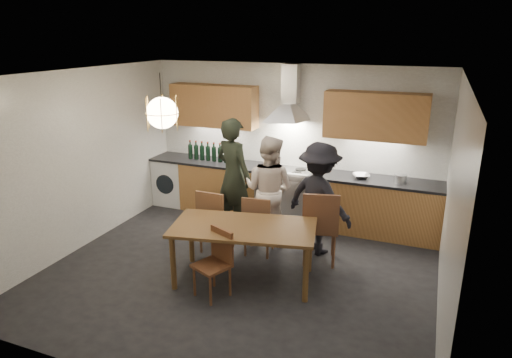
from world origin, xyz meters
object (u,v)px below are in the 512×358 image
at_px(dining_table, 244,232).
at_px(stock_pot, 401,179).
at_px(chair_front, 216,258).
at_px(person_mid, 269,190).
at_px(wine_bottles, 211,152).
at_px(person_left, 234,176).
at_px(person_right, 319,199).
at_px(mixing_bowl, 361,176).
at_px(chair_back_left, 214,217).

xyz_separation_m(dining_table, stock_pot, (1.70, 2.08, 0.29)).
height_order(chair_front, person_mid, person_mid).
relative_size(person_mid, wine_bottles, 1.81).
bearing_deg(person_left, chair_front, 129.20).
bearing_deg(person_right, dining_table, 83.40).
distance_m(dining_table, person_mid, 1.26).
bearing_deg(person_right, person_mid, 16.78).
distance_m(person_left, mixing_bowl, 2.00).
bearing_deg(person_mid, chair_front, 93.79).
distance_m(mixing_bowl, stock_pot, 0.60).
xyz_separation_m(stock_pot, wine_bottles, (-3.24, 0.05, 0.11)).
bearing_deg(person_right, chair_front, 85.30).
xyz_separation_m(dining_table, person_mid, (-0.12, 1.25, 0.15)).
xyz_separation_m(dining_table, wine_bottles, (-1.54, 2.12, 0.40)).
bearing_deg(wine_bottles, person_left, -43.78).
bearing_deg(chair_front, person_left, 131.37).
relative_size(chair_back_left, wine_bottles, 1.05).
distance_m(person_mid, stock_pot, 2.01).
height_order(person_right, mixing_bowl, person_right).
height_order(chair_back_left, person_mid, person_mid).
relative_size(person_mid, stock_pot, 9.48).
bearing_deg(person_mid, dining_table, 101.31).
bearing_deg(chair_front, dining_table, 90.40).
bearing_deg(stock_pot, mixing_bowl, 177.83).
xyz_separation_m(chair_front, mixing_bowl, (1.28, 2.52, 0.45)).
bearing_deg(wine_bottles, person_mid, -31.84).
bearing_deg(person_mid, person_right, 178.70).
bearing_deg(person_left, mixing_bowl, -137.90).
bearing_deg(mixing_bowl, stock_pot, -2.17).
bearing_deg(person_right, chair_back_left, 46.54).
distance_m(dining_table, chair_front, 0.49).
xyz_separation_m(person_left, wine_bottles, (-0.77, 0.74, 0.14)).
relative_size(chair_front, person_mid, 0.51).
bearing_deg(mixing_bowl, person_left, -159.04).
bearing_deg(wine_bottles, stock_pot, -0.81).
height_order(mixing_bowl, stock_pot, stock_pot).
xyz_separation_m(chair_front, stock_pot, (1.88, 2.50, 0.48)).
distance_m(person_right, stock_pot, 1.39).
bearing_deg(person_mid, stock_pot, -149.69).
relative_size(dining_table, person_mid, 1.18).
bearing_deg(wine_bottles, chair_front, -61.87).
distance_m(person_left, person_right, 1.46).
bearing_deg(person_right, mixing_bowl, -90.51).
bearing_deg(person_mid, mixing_bowl, -139.37).
xyz_separation_m(chair_front, person_left, (-0.59, 1.81, 0.44)).
bearing_deg(person_left, wine_bottles, -22.64).
xyz_separation_m(person_mid, person_right, (0.80, -0.10, -0.00)).
bearing_deg(chair_front, stock_pot, 76.43).
height_order(person_right, wine_bottles, person_right).
relative_size(chair_back_left, person_mid, 0.58).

